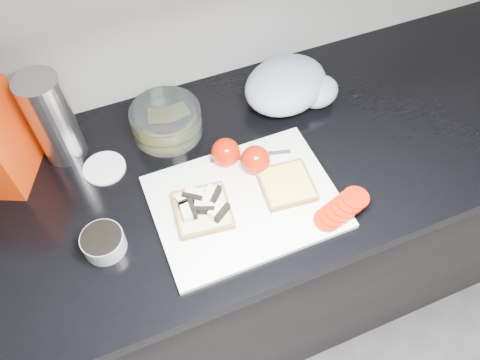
% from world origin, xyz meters
% --- Properties ---
extents(base_cabinet, '(3.50, 0.60, 0.86)m').
position_xyz_m(base_cabinet, '(0.00, 1.20, 0.43)').
color(base_cabinet, black).
rests_on(base_cabinet, ground).
extents(countertop, '(3.50, 0.64, 0.04)m').
position_xyz_m(countertop, '(0.00, 1.20, 0.88)').
color(countertop, black).
rests_on(countertop, base_cabinet).
extents(cutting_board, '(0.40, 0.30, 0.01)m').
position_xyz_m(cutting_board, '(0.13, 1.08, 0.91)').
color(cutting_board, white).
rests_on(cutting_board, countertop).
extents(bread_left, '(0.14, 0.14, 0.04)m').
position_xyz_m(bread_left, '(0.04, 1.09, 0.92)').
color(bread_left, beige).
rests_on(bread_left, cutting_board).
extents(bread_right, '(0.13, 0.13, 0.02)m').
position_xyz_m(bread_right, '(0.23, 1.08, 0.92)').
color(bread_right, beige).
rests_on(bread_right, cutting_board).
extents(tomato_slices, '(0.15, 0.09, 0.03)m').
position_xyz_m(tomato_slices, '(0.31, 0.98, 0.93)').
color(tomato_slices, '#B11704').
rests_on(tomato_slices, cutting_board).
extents(knife, '(0.19, 0.06, 0.01)m').
position_xyz_m(knife, '(0.21, 1.18, 0.91)').
color(knife, silver).
rests_on(knife, cutting_board).
extents(seed_tub, '(0.09, 0.09, 0.05)m').
position_xyz_m(seed_tub, '(-0.18, 1.09, 0.93)').
color(seed_tub, gray).
rests_on(seed_tub, countertop).
extents(tub_lid, '(0.13, 0.13, 0.01)m').
position_xyz_m(tub_lid, '(-0.14, 1.30, 0.90)').
color(tub_lid, white).
rests_on(tub_lid, countertop).
extents(glass_bowl, '(0.17, 0.17, 0.07)m').
position_xyz_m(glass_bowl, '(0.04, 1.35, 0.94)').
color(glass_bowl, silver).
rests_on(glass_bowl, countertop).
extents(steel_canister, '(0.10, 0.10, 0.23)m').
position_xyz_m(steel_canister, '(-0.21, 1.38, 1.01)').
color(steel_canister, '#A4A4A9').
rests_on(steel_canister, countertop).
extents(grocery_bag, '(0.28, 0.25, 0.10)m').
position_xyz_m(grocery_bag, '(0.36, 1.34, 0.95)').
color(grocery_bag, '#A0A9C5').
rests_on(grocery_bag, countertop).
extents(whole_tomatoes, '(0.12, 0.12, 0.07)m').
position_xyz_m(whole_tomatoes, '(0.16, 1.19, 0.93)').
color(whole_tomatoes, '#B11704').
rests_on(whole_tomatoes, countertop).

